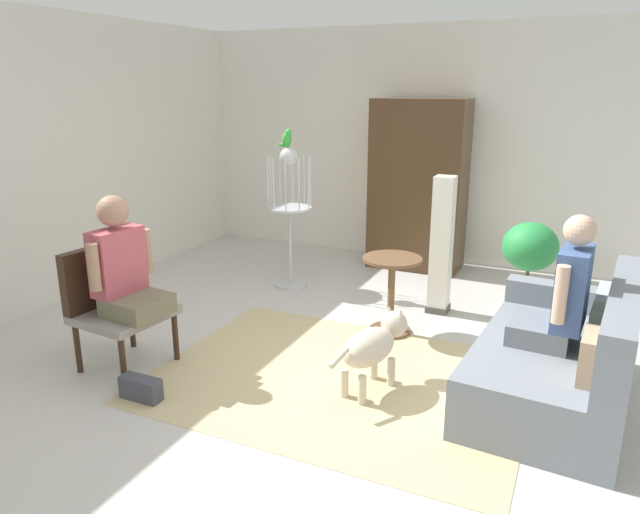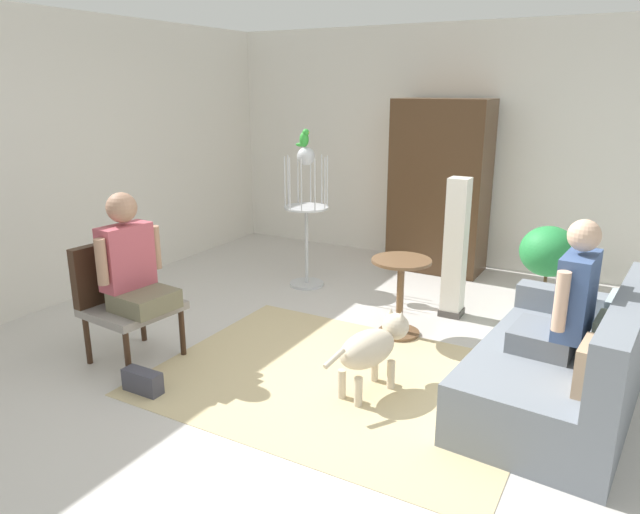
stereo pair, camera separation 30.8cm
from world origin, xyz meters
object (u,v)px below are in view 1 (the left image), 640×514
at_px(potted_plant, 530,253).
at_px(couch, 563,360).
at_px(bird_cage_stand, 290,210).
at_px(parrot, 287,139).
at_px(round_end_table, 391,288).
at_px(dog, 374,345).
at_px(handbag, 141,389).
at_px(person_on_armchair, 123,267).
at_px(column_lamp, 442,247).
at_px(armchair, 112,297).
at_px(person_on_couch, 563,296).
at_px(armoire_cabinet, 418,185).

bearing_deg(potted_plant, couch, -76.39).
relative_size(bird_cage_stand, potted_plant, 1.72).
bearing_deg(potted_plant, parrot, -172.36).
height_order(round_end_table, dog, round_end_table).
relative_size(couch, parrot, 9.58).
xyz_separation_m(potted_plant, handbag, (-2.17, -2.83, -0.47)).
distance_m(person_on_armchair, handbag, 0.88).
bearing_deg(potted_plant, column_lamp, -151.94).
height_order(person_on_armchair, column_lamp, person_on_armchair).
relative_size(round_end_table, parrot, 3.73).
bearing_deg(potted_plant, handbag, -127.48).
height_order(armchair, potted_plant, armchair).
relative_size(couch, round_end_table, 2.57).
xyz_separation_m(dog, handbag, (-1.37, -0.80, -0.25)).
distance_m(couch, dog, 1.26).
bearing_deg(bird_cage_stand, column_lamp, -2.72).
bearing_deg(person_on_armchair, column_lamp, 48.79).
xyz_separation_m(person_on_armchair, bird_cage_stand, (0.23, 2.16, 0.03)).
distance_m(dog, parrot, 2.61).
height_order(parrot, column_lamp, parrot).
bearing_deg(parrot, armchair, -99.55).
xyz_separation_m(person_on_armchair, column_lamp, (1.83, 2.09, -0.16)).
bearing_deg(potted_plant, bird_cage_stand, -172.30).
bearing_deg(handbag, person_on_couch, 24.55).
distance_m(dog, column_lamp, 1.67).
bearing_deg(parrot, person_on_couch, -26.81).
bearing_deg(armchair, parrot, 80.45).
relative_size(parrot, handbag, 0.61).
bearing_deg(bird_cage_stand, person_on_armchair, -96.00).
relative_size(person_on_armchair, potted_plant, 1.02).
height_order(armchair, dog, armchair).
height_order(couch, person_on_couch, person_on_couch).
bearing_deg(person_on_couch, round_end_table, 154.68).
bearing_deg(column_lamp, dog, -92.30).
bearing_deg(round_end_table, column_lamp, 68.32).
bearing_deg(person_on_armchair, dog, 14.19).
bearing_deg(couch, bird_cage_stand, 153.90).
xyz_separation_m(round_end_table, parrot, (-1.36, 0.73, 1.14)).
height_order(bird_cage_stand, armoire_cabinet, armoire_cabinet).
distance_m(couch, potted_plant, 1.72).
distance_m(column_lamp, handbag, 2.88).
xyz_separation_m(couch, parrot, (-2.75, 1.34, 1.24)).
relative_size(armchair, round_end_table, 1.35).
bearing_deg(person_on_couch, armoire_cabinet, 122.72).
distance_m(armchair, round_end_table, 2.23).
relative_size(round_end_table, handbag, 2.29).
xyz_separation_m(armchair, person_on_couch, (3.06, 0.78, 0.22)).
xyz_separation_m(couch, handbag, (-2.57, -1.18, -0.22)).
xyz_separation_m(person_on_armchair, potted_plant, (2.56, 2.48, -0.24)).
height_order(couch, bird_cage_stand, bird_cage_stand).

